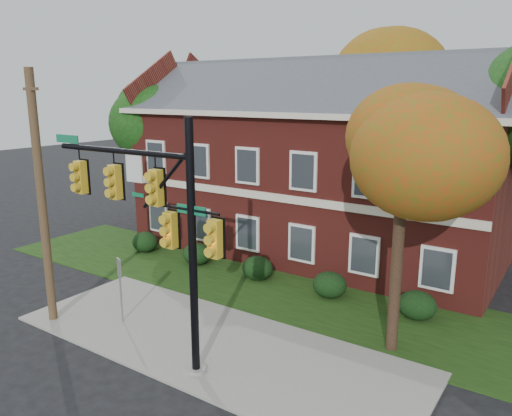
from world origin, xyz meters
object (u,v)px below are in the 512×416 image
Objects in this scene: apartment_building at (315,155)px; tree_near_right at (411,143)px; tree_left_rear at (159,116)px; hedge_far_right at (417,305)px; hedge_far_left at (145,242)px; sign_post at (120,280)px; hedge_center at (257,268)px; hedge_left at (197,254)px; traffic_signal at (156,215)px; utility_pole at (42,199)px; tree_far_rear at (398,79)px; hedge_right at (330,285)px.

apartment_building is 10.97m from tree_near_right.
hedge_far_right is at bearing -13.89° from tree_left_rear.
hedge_far_left is 8.34m from sign_post.
tree_near_right is 0.97× the size of tree_left_rear.
tree_left_rear reaches higher than hedge_far_left.
hedge_left is at bearing 180.00° from hedge_center.
tree_near_right is at bearing -85.48° from hedge_far_right.
apartment_building is 2.52× the size of traffic_signal.
tree_left_rear reaches higher than traffic_signal.
tree_near_right is at bearing -22.36° from tree_left_rear.
utility_pole is at bearing -63.30° from tree_left_rear.
hedge_left is 9.69m from tree_left_rear.
sign_post is at bearing -104.49° from hedge_center.
tree_far_rear is 20.87m from sign_post.
traffic_signal is (-5.85, -4.47, -2.04)m from tree_near_right.
hedge_right is at bearing 61.66° from utility_pole.
utility_pole is at bearing -134.38° from hedge_right.
hedge_center is 15.57m from tree_far_rear.
hedge_left is 12.68m from tree_near_right.
apartment_building is 9.82m from hedge_far_left.
hedge_center is 0.12× the size of tree_far_rear.
hedge_right is 11.26m from utility_pole.
hedge_right is at bearing -80.64° from tree_far_rear.
hedge_left is at bearing 165.19° from tree_near_right.
apartment_building is 7.73m from hedge_left.
hedge_center is at bearing 180.00° from hedge_far_right.
hedge_far_right is 10.09m from traffic_signal.
hedge_left is 8.52m from utility_pole.
hedge_right is 0.19× the size of traffic_signal.
apartment_building is at bearing 105.81° from sign_post.
hedge_far_right is 16.51m from tree_far_rear.
tree_far_rear is at bearing 69.71° from hedge_left.
tree_near_right is at bearing -48.23° from apartment_building.
tree_far_rear reaches higher than hedge_far_right.
tree_left_rear is at bearing 123.42° from hedge_far_left.
hedge_far_left is at bearing 180.00° from hedge_far_right.
hedge_center and hedge_far_right have the same top height.
sign_post is (8.11, -10.41, -5.03)m from tree_left_rear.
hedge_center is (7.00, 0.00, 0.00)m from hedge_far_left.
sign_post is at bearing -49.37° from hedge_far_left.
tree_far_rear is (-5.88, 15.93, 2.17)m from tree_near_right.
hedge_center is at bearing 78.86° from utility_pole.
hedge_center is 0.19× the size of traffic_signal.
tree_left_rear is (-9.73, 4.14, 6.16)m from hedge_center.
tree_far_rear is at bearing 80.29° from apartment_building.
apartment_building is 9.94m from tree_left_rear.
tree_near_right is 1.15× the size of traffic_signal.
tree_far_rear reaches higher than hedge_center.
utility_pole reaches higher than sign_post.
utility_pole reaches higher than hedge_left.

